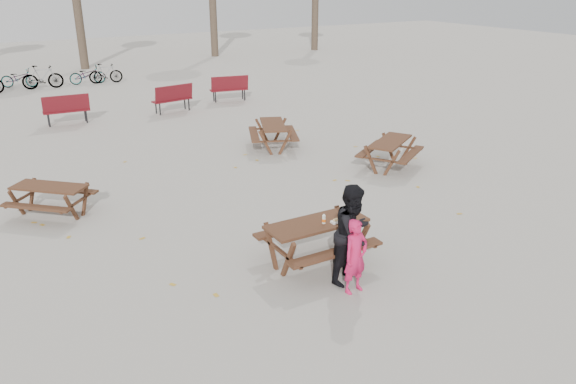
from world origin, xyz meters
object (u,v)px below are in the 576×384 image
soda_bottle (324,220)px  picnic_table_east (390,154)px  main_picnic_table (317,232)px  adult (353,234)px  food_tray (336,222)px  child (356,256)px  picnic_table_north (51,200)px  picnic_table_far (273,136)px

soda_bottle → picnic_table_east: size_ratio=0.10×
main_picnic_table → adult: size_ratio=1.06×
main_picnic_table → soda_bottle: 0.29m
food_tray → picnic_table_east: 5.63m
child → main_picnic_table: bearing=82.5°
child → picnic_table_east: bearing=37.9°
child → picnic_table_east: 6.47m
soda_bottle → main_picnic_table: bearing=126.5°
main_picnic_table → adult: 0.88m
main_picnic_table → food_tray: bearing=-34.4°
main_picnic_table → child: 1.14m
main_picnic_table → child: size_ratio=1.44×
main_picnic_table → adult: bearing=-77.8°
main_picnic_table → picnic_table_east: main_picnic_table is taller
soda_bottle → child: child is taller
picnic_table_east → picnic_table_north: (-8.27, 1.12, -0.03)m
soda_bottle → child: bearing=-94.3°
child → picnic_table_north: 6.82m
picnic_table_north → picnic_table_far: (6.45, 1.99, 0.03)m
child → picnic_table_north: (-3.72, 5.71, -0.30)m
adult → picnic_table_far: (2.55, 7.39, -0.49)m
child → adult: bearing=53.0°
child → soda_bottle: bearing=78.3°
main_picnic_table → picnic_table_north: size_ratio=1.17×
food_tray → picnic_table_east: bearing=40.5°
main_picnic_table → picnic_table_east: size_ratio=1.07×
main_picnic_table → child: child is taller
food_tray → picnic_table_east: size_ratio=0.11×
picnic_table_east → adult: bearing=-167.5°
soda_bottle → picnic_table_north: (-3.80, 4.68, -0.52)m
picnic_table_far → child: bearing=-176.2°
adult → food_tray: bearing=57.9°
main_picnic_table → food_tray: food_tray is taller
picnic_table_east → picnic_table_north: 8.34m
food_tray → main_picnic_table: bearing=145.6°
adult → picnic_table_east: size_ratio=1.01×
child → picnic_table_north: child is taller
picnic_table_north → soda_bottle: bearing=-8.3°
food_tray → child: 1.00m
soda_bottle → adult: 0.73m
food_tray → child: size_ratio=0.14×
picnic_table_north → picnic_table_east: bearing=35.0°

